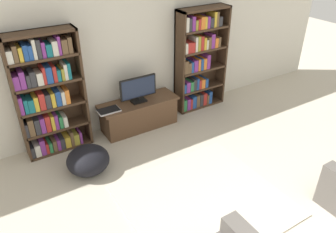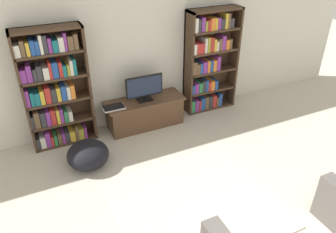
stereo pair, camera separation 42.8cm
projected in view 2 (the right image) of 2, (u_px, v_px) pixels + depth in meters
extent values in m
cube|color=silver|center=(133.00, 47.00, 5.21)|extent=(8.80, 0.06, 2.60)
cube|color=#422D1E|center=(23.00, 95.00, 4.61)|extent=(0.04, 0.30, 1.82)
cube|color=#422D1E|center=(88.00, 84.00, 4.95)|extent=(0.04, 0.30, 1.82)
cube|color=#422D1E|center=(55.00, 86.00, 4.88)|extent=(0.96, 0.04, 1.82)
cube|color=#422D1E|center=(45.00, 28.00, 4.33)|extent=(0.96, 0.30, 0.04)
cube|color=#422D1E|center=(66.00, 140.00, 5.23)|extent=(0.92, 0.30, 0.04)
cube|color=#333338|center=(38.00, 141.00, 5.01)|extent=(0.05, 0.24, 0.17)
cube|color=silver|center=(43.00, 140.00, 5.04)|extent=(0.08, 0.24, 0.19)
cube|color=#7F338C|center=(47.00, 137.00, 5.05)|extent=(0.07, 0.24, 0.25)
cube|color=#B72D28|center=(52.00, 138.00, 5.09)|extent=(0.04, 0.24, 0.16)
cube|color=#2D7F47|center=(55.00, 137.00, 5.11)|extent=(0.05, 0.24, 0.16)
cube|color=brown|center=(59.00, 136.00, 5.13)|extent=(0.06, 0.24, 0.18)
cube|color=#7F338C|center=(63.00, 135.00, 5.15)|extent=(0.05, 0.24, 0.18)
cube|color=#333338|center=(67.00, 134.00, 5.17)|extent=(0.07, 0.24, 0.18)
cube|color=gold|center=(72.00, 133.00, 5.20)|extent=(0.08, 0.24, 0.18)
cube|color=brown|center=(76.00, 130.00, 5.21)|extent=(0.04, 0.24, 0.24)
cube|color=#9E9333|center=(80.00, 131.00, 5.25)|extent=(0.08, 0.24, 0.18)
cube|color=#7F338C|center=(84.00, 130.00, 5.27)|extent=(0.04, 0.24, 0.20)
cube|color=#422D1E|center=(63.00, 120.00, 5.05)|extent=(0.92, 0.30, 0.04)
cube|color=#333338|center=(32.00, 120.00, 4.82)|extent=(0.04, 0.24, 0.20)
cube|color=brown|center=(36.00, 118.00, 4.83)|extent=(0.08, 0.24, 0.25)
cube|color=#333338|center=(42.00, 117.00, 4.86)|extent=(0.07, 0.24, 0.23)
cube|color=#7F338C|center=(47.00, 116.00, 4.89)|extent=(0.06, 0.24, 0.24)
cube|color=#B72D28|center=(52.00, 115.00, 4.92)|extent=(0.07, 0.24, 0.24)
cube|color=gold|center=(57.00, 114.00, 4.95)|extent=(0.05, 0.24, 0.23)
cube|color=#7F338C|center=(61.00, 113.00, 4.96)|extent=(0.05, 0.24, 0.23)
cube|color=#2D7F47|center=(65.00, 114.00, 5.00)|extent=(0.05, 0.24, 0.18)
cube|color=silver|center=(69.00, 113.00, 5.03)|extent=(0.06, 0.24, 0.16)
cube|color=#422D1E|center=(59.00, 99.00, 4.86)|extent=(0.92, 0.30, 0.04)
cube|color=#7F338C|center=(27.00, 96.00, 4.62)|extent=(0.05, 0.24, 0.25)
cube|color=#196B75|center=(32.00, 97.00, 4.66)|extent=(0.05, 0.24, 0.21)
cube|color=#196B75|center=(37.00, 97.00, 4.69)|extent=(0.07, 0.24, 0.19)
cube|color=gold|center=(42.00, 95.00, 4.71)|extent=(0.06, 0.24, 0.21)
cube|color=#B72D28|center=(47.00, 93.00, 4.73)|extent=(0.08, 0.24, 0.24)
cube|color=#333338|center=(53.00, 93.00, 4.76)|extent=(0.07, 0.24, 0.21)
cube|color=gold|center=(58.00, 92.00, 4.79)|extent=(0.05, 0.24, 0.21)
cube|color=#234C99|center=(63.00, 91.00, 4.81)|extent=(0.07, 0.24, 0.22)
cube|color=silver|center=(67.00, 91.00, 4.84)|extent=(0.05, 0.24, 0.20)
cube|color=orange|center=(71.00, 89.00, 4.86)|extent=(0.06, 0.24, 0.22)
cube|color=#422D1E|center=(54.00, 77.00, 4.68)|extent=(0.92, 0.30, 0.04)
cube|color=#7F338C|center=(23.00, 75.00, 4.46)|extent=(0.08, 0.24, 0.19)
cube|color=#7F338C|center=(28.00, 72.00, 4.48)|extent=(0.07, 0.24, 0.24)
cube|color=#333338|center=(34.00, 73.00, 4.52)|extent=(0.05, 0.24, 0.17)
cube|color=#333338|center=(39.00, 71.00, 4.53)|extent=(0.07, 0.24, 0.21)
cube|color=silver|center=(45.00, 71.00, 4.57)|extent=(0.08, 0.24, 0.17)
cube|color=#B72D28|center=(49.00, 69.00, 4.58)|extent=(0.04, 0.24, 0.24)
cube|color=#234C99|center=(54.00, 68.00, 4.60)|extent=(0.08, 0.24, 0.23)
cube|color=#B72D28|center=(59.00, 68.00, 4.63)|extent=(0.05, 0.24, 0.22)
cube|color=#196B75|center=(64.00, 69.00, 4.67)|extent=(0.05, 0.24, 0.17)
cube|color=#9E9333|center=(67.00, 68.00, 4.69)|extent=(0.04, 0.24, 0.17)
cube|color=silver|center=(70.00, 66.00, 4.69)|extent=(0.04, 0.24, 0.22)
cube|color=#196B75|center=(73.00, 65.00, 4.70)|extent=(0.04, 0.24, 0.23)
cube|color=#422D1E|center=(50.00, 52.00, 4.49)|extent=(0.92, 0.30, 0.04)
cube|color=silver|center=(16.00, 50.00, 4.28)|extent=(0.07, 0.24, 0.16)
cube|color=brown|center=(22.00, 47.00, 4.29)|extent=(0.05, 0.24, 0.21)
cube|color=gold|center=(27.00, 48.00, 4.32)|extent=(0.05, 0.24, 0.18)
cube|color=#234C99|center=(32.00, 46.00, 4.34)|extent=(0.06, 0.24, 0.21)
cube|color=#234C99|center=(36.00, 46.00, 4.37)|extent=(0.05, 0.24, 0.19)
cube|color=silver|center=(40.00, 43.00, 4.37)|extent=(0.04, 0.24, 0.26)
cube|color=#333338|center=(44.00, 43.00, 4.39)|extent=(0.05, 0.24, 0.25)
cube|color=#7F338C|center=(49.00, 44.00, 4.42)|extent=(0.05, 0.24, 0.21)
cube|color=#196B75|center=(54.00, 45.00, 4.46)|extent=(0.07, 0.24, 0.17)
cube|color=silver|center=(60.00, 43.00, 4.48)|extent=(0.07, 0.24, 0.20)
cube|color=#7F338C|center=(64.00, 40.00, 4.49)|extent=(0.04, 0.24, 0.25)
cube|color=brown|center=(69.00, 42.00, 4.53)|extent=(0.08, 0.24, 0.20)
cube|color=brown|center=(74.00, 40.00, 4.55)|extent=(0.06, 0.24, 0.22)
cube|color=#422D1E|center=(188.00, 66.00, 5.58)|extent=(0.04, 0.30, 1.82)
cube|color=#422D1E|center=(233.00, 57.00, 5.92)|extent=(0.04, 0.30, 1.82)
cube|color=#422D1E|center=(208.00, 59.00, 5.86)|extent=(0.96, 0.04, 1.82)
cube|color=#422D1E|center=(215.00, 9.00, 5.30)|extent=(0.96, 0.30, 0.04)
cube|color=#422D1E|center=(208.00, 106.00, 6.21)|extent=(0.92, 0.30, 0.04)
cube|color=#2D7F47|center=(190.00, 105.00, 5.98)|extent=(0.08, 0.24, 0.22)
cube|color=#7F338C|center=(194.00, 104.00, 6.01)|extent=(0.07, 0.24, 0.22)
cube|color=#B72D28|center=(197.00, 104.00, 6.04)|extent=(0.04, 0.24, 0.20)
cube|color=#234C99|center=(200.00, 102.00, 6.05)|extent=(0.08, 0.24, 0.24)
cube|color=brown|center=(204.00, 101.00, 6.08)|extent=(0.07, 0.24, 0.24)
cube|color=#333338|center=(208.00, 100.00, 6.11)|extent=(0.07, 0.24, 0.23)
cube|color=#B72D28|center=(211.00, 99.00, 6.14)|extent=(0.08, 0.24, 0.24)
cube|color=brown|center=(214.00, 100.00, 6.18)|extent=(0.04, 0.24, 0.19)
cube|color=#234C99|center=(217.00, 98.00, 6.19)|extent=(0.07, 0.24, 0.24)
cube|color=#422D1E|center=(210.00, 89.00, 6.02)|extent=(0.92, 0.30, 0.04)
cube|color=#234C99|center=(190.00, 88.00, 5.81)|extent=(0.05, 0.24, 0.16)
cube|color=#7F338C|center=(194.00, 87.00, 5.83)|extent=(0.08, 0.24, 0.19)
cube|color=#2D7F47|center=(198.00, 86.00, 5.86)|extent=(0.06, 0.24, 0.18)
cube|color=#333338|center=(201.00, 85.00, 5.87)|extent=(0.06, 0.24, 0.21)
cube|color=#234C99|center=(204.00, 84.00, 5.90)|extent=(0.05, 0.24, 0.22)
cube|color=#B72D28|center=(206.00, 84.00, 5.93)|extent=(0.05, 0.24, 0.17)
cube|color=orange|center=(210.00, 84.00, 5.95)|extent=(0.08, 0.24, 0.17)
cube|color=#234C99|center=(213.00, 83.00, 5.98)|extent=(0.06, 0.24, 0.17)
cube|color=#422D1E|center=(211.00, 70.00, 5.84)|extent=(0.92, 0.30, 0.04)
cube|color=brown|center=(192.00, 67.00, 5.61)|extent=(0.08, 0.24, 0.23)
cube|color=brown|center=(196.00, 68.00, 5.65)|extent=(0.06, 0.24, 0.18)
cube|color=#234C99|center=(198.00, 67.00, 5.67)|extent=(0.04, 0.24, 0.19)
cube|color=#7F338C|center=(202.00, 66.00, 5.69)|extent=(0.08, 0.24, 0.21)
cube|color=orange|center=(206.00, 65.00, 5.72)|extent=(0.05, 0.24, 0.21)
cube|color=#234C99|center=(209.00, 65.00, 5.74)|extent=(0.05, 0.24, 0.21)
cube|color=orange|center=(212.00, 64.00, 5.76)|extent=(0.06, 0.24, 0.20)
cube|color=#7F338C|center=(215.00, 62.00, 5.78)|extent=(0.07, 0.24, 0.25)
cube|color=#422D1E|center=(212.00, 50.00, 5.65)|extent=(0.92, 0.30, 0.04)
cube|color=silver|center=(192.00, 48.00, 5.43)|extent=(0.06, 0.24, 0.18)
cube|color=#B72D28|center=(196.00, 47.00, 5.46)|extent=(0.07, 0.24, 0.18)
cube|color=#B72D28|center=(199.00, 47.00, 5.49)|extent=(0.07, 0.24, 0.17)
cube|color=silver|center=(203.00, 44.00, 5.49)|extent=(0.04, 0.24, 0.25)
cube|color=#9E9333|center=(206.00, 44.00, 5.51)|extent=(0.05, 0.24, 0.26)
cube|color=#B72D28|center=(209.00, 43.00, 5.54)|extent=(0.06, 0.24, 0.25)
cube|color=gold|center=(212.00, 44.00, 5.57)|extent=(0.05, 0.24, 0.21)
cube|color=silver|center=(214.00, 45.00, 5.60)|extent=(0.04, 0.24, 0.17)
cube|color=brown|center=(217.00, 43.00, 5.61)|extent=(0.06, 0.24, 0.21)
cube|color=#7F338C|center=(220.00, 42.00, 5.62)|extent=(0.07, 0.24, 0.25)
cube|color=orange|center=(224.00, 43.00, 5.67)|extent=(0.07, 0.24, 0.17)
cube|color=brown|center=(227.00, 43.00, 5.69)|extent=(0.05, 0.24, 0.17)
cube|color=#422D1E|center=(214.00, 29.00, 5.47)|extent=(0.92, 0.30, 0.04)
cube|color=silver|center=(193.00, 24.00, 5.24)|extent=(0.07, 0.24, 0.23)
cube|color=#333338|center=(196.00, 25.00, 5.27)|extent=(0.05, 0.24, 0.21)
cube|color=#7F338C|center=(200.00, 23.00, 5.28)|extent=(0.06, 0.24, 0.23)
cube|color=#9E9333|center=(203.00, 25.00, 5.32)|extent=(0.04, 0.24, 0.17)
cube|color=#B72D28|center=(206.00, 24.00, 5.34)|extent=(0.05, 0.24, 0.18)
cube|color=orange|center=(210.00, 23.00, 5.36)|extent=(0.08, 0.24, 0.20)
cube|color=gold|center=(213.00, 23.00, 5.38)|extent=(0.04, 0.24, 0.20)
cube|color=#7F338C|center=(216.00, 23.00, 5.41)|extent=(0.05, 0.24, 0.20)
cube|color=#333338|center=(219.00, 23.00, 5.44)|extent=(0.07, 0.24, 0.17)
cube|color=gold|center=(223.00, 20.00, 5.44)|extent=(0.05, 0.24, 0.25)
cube|color=brown|center=(226.00, 20.00, 5.46)|extent=(0.04, 0.24, 0.25)
cube|color=#333338|center=(228.00, 22.00, 5.51)|extent=(0.08, 0.24, 0.16)
cube|color=brown|center=(145.00, 114.00, 5.54)|extent=(1.24, 0.44, 0.45)
cube|color=brown|center=(145.00, 101.00, 5.41)|extent=(1.32, 0.47, 0.04)
cube|color=black|center=(145.00, 99.00, 5.39)|extent=(0.24, 0.16, 0.03)
cylinder|color=black|center=(145.00, 97.00, 5.37)|extent=(0.04, 0.04, 0.05)
cube|color=black|center=(144.00, 86.00, 5.26)|extent=(0.62, 0.04, 0.35)
cube|color=#19233D|center=(145.00, 87.00, 5.25)|extent=(0.58, 0.00, 0.32)
cube|color=silver|center=(114.00, 107.00, 5.16)|extent=(0.34, 0.22, 0.02)
cube|color=black|center=(114.00, 107.00, 5.15)|extent=(0.33, 0.21, 0.00)
cube|color=beige|center=(195.00, 202.00, 4.07)|extent=(1.89, 1.76, 0.02)
ellipsoid|color=black|center=(88.00, 155.00, 4.61)|extent=(0.59, 0.59, 0.37)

